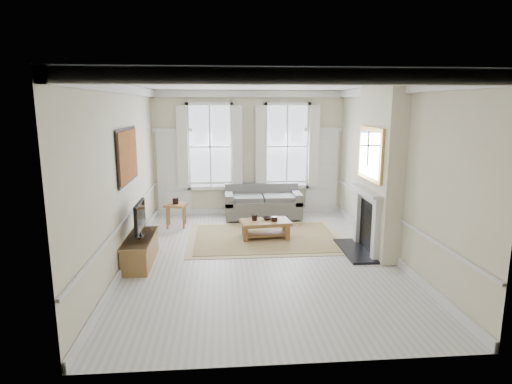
{
  "coord_description": "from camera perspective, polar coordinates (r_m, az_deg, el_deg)",
  "views": [
    {
      "loc": [
        -0.77,
        -8.09,
        3.0
      ],
      "look_at": [
        -0.06,
        0.49,
        1.25
      ],
      "focal_mm": 30.0,
      "sensor_mm": 36.0,
      "label": 1
    }
  ],
  "objects": [
    {
      "name": "floor",
      "position": [
        8.67,
        0.65,
        -8.77
      ],
      "size": [
        7.2,
        7.2,
        0.0
      ],
      "primitive_type": "plane",
      "color": "#B7B5AD",
      "rests_on": "ground"
    },
    {
      "name": "ceiling",
      "position": [
        8.14,
        0.7,
        14.3
      ],
      "size": [
        7.2,
        7.2,
        0.0
      ],
      "primitive_type": "plane",
      "rotation": [
        3.14,
        0.0,
        0.0
      ],
      "color": "white",
      "rests_on": "back_wall"
    },
    {
      "name": "back_wall",
      "position": [
        11.79,
        -0.98,
        5.16
      ],
      "size": [
        5.2,
        0.0,
        5.2
      ],
      "primitive_type": "plane",
      "rotation": [
        1.57,
        0.0,
        0.0
      ],
      "color": "beige",
      "rests_on": "floor"
    },
    {
      "name": "left_wall",
      "position": [
        8.4,
        -17.29,
        2.05
      ],
      "size": [
        0.0,
        7.2,
        7.2
      ],
      "primitive_type": "plane",
      "rotation": [
        1.57,
        0.0,
        1.57
      ],
      "color": "beige",
      "rests_on": "floor"
    },
    {
      "name": "right_wall",
      "position": [
        8.86,
        17.67,
        2.5
      ],
      "size": [
        0.0,
        7.2,
        7.2
      ],
      "primitive_type": "plane",
      "rotation": [
        1.57,
        0.0,
        -1.57
      ],
      "color": "beige",
      "rests_on": "floor"
    },
    {
      "name": "window_left",
      "position": [
        11.7,
        -6.13,
        6.03
      ],
      "size": [
        1.26,
        0.2,
        2.2
      ],
      "primitive_type": null,
      "color": "#B2BCC6",
      "rests_on": "back_wall"
    },
    {
      "name": "window_right",
      "position": [
        11.84,
        4.14,
        6.12
      ],
      "size": [
        1.26,
        0.2,
        2.2
      ],
      "primitive_type": null,
      "color": "#B2BCC6",
      "rests_on": "back_wall"
    },
    {
      "name": "door_left",
      "position": [
        11.87,
        -10.89,
        2.31
      ],
      "size": [
        0.9,
        0.08,
        2.3
      ],
      "primitive_type": "cube",
      "color": "silver",
      "rests_on": "floor"
    },
    {
      "name": "door_right",
      "position": [
        12.13,
        8.76,
        2.58
      ],
      "size": [
        0.9,
        0.08,
        2.3
      ],
      "primitive_type": "cube",
      "color": "silver",
      "rests_on": "floor"
    },
    {
      "name": "painting",
      "position": [
        8.64,
        -16.74,
        4.68
      ],
      "size": [
        0.05,
        1.66,
        1.06
      ],
      "primitive_type": "cube",
      "color": "#9D571A",
      "rests_on": "left_wall"
    },
    {
      "name": "chimney_breast",
      "position": [
        8.98,
        16.16,
        2.7
      ],
      "size": [
        0.35,
        1.7,
        3.38
      ],
      "primitive_type": "cube",
      "color": "beige",
      "rests_on": "floor"
    },
    {
      "name": "hearth",
      "position": [
        9.24,
        13.09,
        -7.62
      ],
      "size": [
        0.55,
        1.5,
        0.05
      ],
      "primitive_type": "cube",
      "color": "black",
      "rests_on": "floor"
    },
    {
      "name": "fireplace",
      "position": [
        9.1,
        14.49,
        -3.33
      ],
      "size": [
        0.21,
        1.45,
        1.33
      ],
      "color": "silver",
      "rests_on": "floor"
    },
    {
      "name": "mirror",
      "position": [
        8.86,
        14.98,
        4.94
      ],
      "size": [
        0.06,
        1.26,
        1.06
      ],
      "primitive_type": "cube",
      "color": "gold",
      "rests_on": "chimney_breast"
    },
    {
      "name": "sofa",
      "position": [
        11.56,
        0.89,
        -1.65
      ],
      "size": [
        2.02,
        0.98,
        0.9
      ],
      "color": "#585856",
      "rests_on": "floor"
    },
    {
      "name": "side_table",
      "position": [
        10.88,
        -10.63,
        -2.12
      ],
      "size": [
        0.58,
        0.58,
        0.59
      ],
      "rotation": [
        0.0,
        0.0,
        -0.24
      ],
      "color": "brown",
      "rests_on": "floor"
    },
    {
      "name": "rug",
      "position": [
        9.89,
        1.27,
        -6.1
      ],
      "size": [
        3.5,
        2.6,
        0.02
      ],
      "primitive_type": "cube",
      "color": "olive",
      "rests_on": "floor"
    },
    {
      "name": "coffee_table",
      "position": [
        9.8,
        1.28,
        -4.29
      ],
      "size": [
        1.18,
        0.77,
        0.42
      ],
      "rotation": [
        0.0,
        0.0,
        0.12
      ],
      "color": "brown",
      "rests_on": "rug"
    },
    {
      "name": "ceramic_pot_a",
      "position": [
        9.79,
        -0.21,
        -3.44
      ],
      "size": [
        0.13,
        0.13,
        0.13
      ],
      "primitive_type": "cylinder",
      "color": "black",
      "rests_on": "coffee_table"
    },
    {
      "name": "ceramic_pot_b",
      "position": [
        9.74,
        2.48,
        -3.6
      ],
      "size": [
        0.14,
        0.14,
        0.1
      ],
      "primitive_type": "cylinder",
      "color": "black",
      "rests_on": "coffee_table"
    },
    {
      "name": "bowl",
      "position": [
        9.87,
        1.51,
        -3.53
      ],
      "size": [
        0.3,
        0.3,
        0.06
      ],
      "primitive_type": "imported",
      "rotation": [
        0.0,
        0.0,
        0.43
      ],
      "color": "black",
      "rests_on": "coffee_table"
    },
    {
      "name": "tv_stand",
      "position": [
        8.61,
        -15.14,
        -7.48
      ],
      "size": [
        0.47,
        1.47,
        0.53
      ],
      "primitive_type": "cube",
      "color": "brown",
      "rests_on": "floor"
    },
    {
      "name": "tv",
      "position": [
        8.42,
        -15.22,
        -3.24
      ],
      "size": [
        0.08,
        0.9,
        0.68
      ],
      "color": "black",
      "rests_on": "tv_stand"
    }
  ]
}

